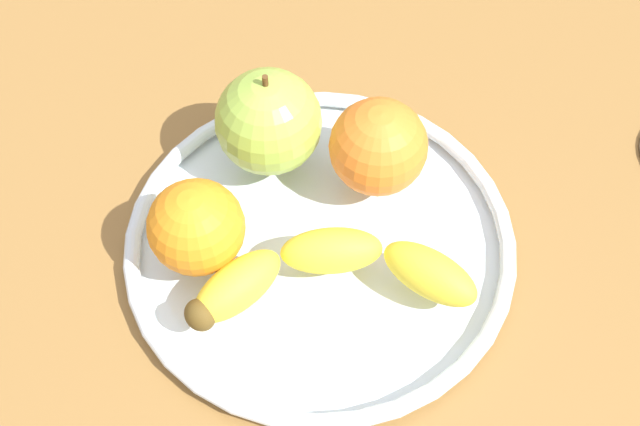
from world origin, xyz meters
TOP-DOWN VIEW (x-y plane):
  - ground_plane at (0.00, 0.00)cm, footprint 160.20×160.20cm
  - fruit_bowl at (0.00, 0.00)cm, footprint 28.78×28.78cm
  - banana at (-0.62, 3.92)cm, footprint 20.82×8.68cm
  - apple at (3.98, -7.35)cm, footprint 8.02×8.02cm
  - orange_back_right at (-4.12, -5.48)cm, footprint 7.29×7.29cm
  - orange_front_right at (8.44, 1.63)cm, footprint 6.79×6.79cm

SIDE VIEW (x-z plane):
  - ground_plane at x=0.00cm, z-range -4.00..0.00cm
  - fruit_bowl at x=0.00cm, z-range 0.02..1.82cm
  - banana at x=-0.62cm, z-range 1.80..5.07cm
  - orange_front_right at x=8.44cm, z-range 1.80..8.59cm
  - orange_back_right at x=-4.12cm, z-range 1.80..9.09cm
  - apple at x=3.98cm, z-range 1.40..10.22cm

